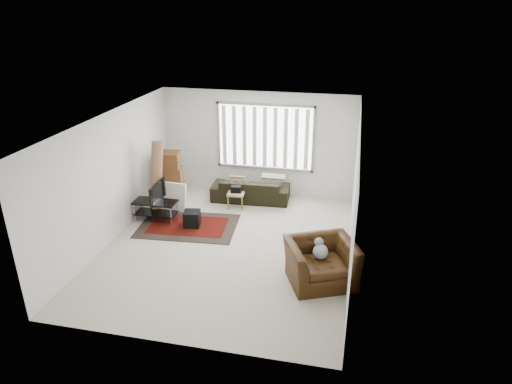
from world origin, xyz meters
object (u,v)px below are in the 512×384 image
tv_stand (156,207)px  side_chair (236,191)px  sofa (251,186)px  moving_boxes (172,179)px  armchair (321,259)px

tv_stand → side_chair: bearing=35.0°
tv_stand → sofa: (1.88, 1.64, 0.02)m
side_chair → sofa: bearing=59.2°
tv_stand → moving_boxes: bearing=90.6°
moving_boxes → side_chair: moving_boxes is taller
side_chair → armchair: 3.63m
moving_boxes → sofa: bearing=15.9°
sofa → side_chair: (-0.25, -0.50, 0.04)m
sofa → armchair: bearing=118.9°
sofa → side_chair: size_ratio=2.59×
sofa → armchair: armchair is taller
tv_stand → moving_boxes: 1.13m
sofa → armchair: (2.07, -3.29, 0.07)m
moving_boxes → sofa: size_ratio=0.67×
tv_stand → side_chair: 2.00m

